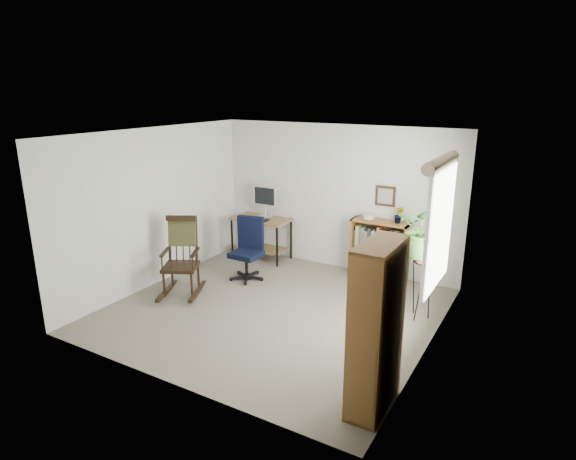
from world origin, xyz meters
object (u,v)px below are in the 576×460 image
Objects in this scene: desk at (261,238)px; office_chair at (246,249)px; tall_bookshelf at (376,328)px; low_bookshelf at (379,250)px; rocking_chair at (180,256)px.

office_chair reaches higher than desk.
office_chair is 3.53m from tall_bookshelf.
desk is 4.42m from tall_bookshelf.
desk is at bearing 137.03° from tall_bookshelf.
office_chair is 1.06× the size of low_bookshelf.
low_bookshelf reaches higher than desk.
tall_bookshelf is (3.39, -1.09, 0.24)m from rocking_chair.
office_chair is 2.11m from low_bookshelf.
office_chair is 0.61× the size of tall_bookshelf.
office_chair reaches higher than low_bookshelf.
office_chair is at bearing -148.74° from low_bookshelf.
rocking_chair is at bearing -95.10° from desk.
tall_bookshelf is at bearing -46.87° from office_chair.
rocking_chair is (-0.17, -1.91, 0.22)m from desk.
low_bookshelf is at bearing 108.97° from tall_bookshelf.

